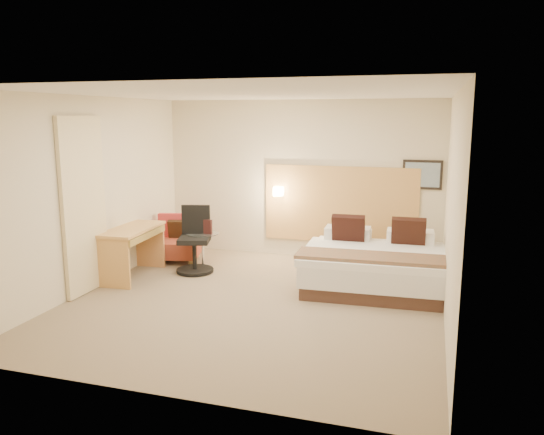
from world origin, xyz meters
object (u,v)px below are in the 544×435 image
(bed, at_px, (376,264))
(lounge_chair, at_px, (178,243))
(desk_chair, at_px, (195,245))
(side_table, at_px, (203,249))
(desk, at_px, (133,238))

(bed, bearing_deg, lounge_chair, 173.37)
(bed, xyz_separation_m, desk_chair, (-2.80, -0.13, 0.11))
(bed, height_order, side_table, bed)
(side_table, xyz_separation_m, desk, (-0.81, -0.73, 0.28))
(desk_chair, bearing_deg, lounge_chair, 137.35)
(lounge_chair, xyz_separation_m, desk_chair, (0.57, -0.53, 0.12))
(bed, distance_m, lounge_chair, 3.40)
(bed, bearing_deg, desk_chair, -177.26)
(lounge_chair, height_order, desk_chair, desk_chair)
(bed, height_order, lounge_chair, bed)
(lounge_chair, height_order, side_table, lounge_chair)
(lounge_chair, bearing_deg, desk_chair, -42.65)
(bed, height_order, desk_chair, desk_chair)
(side_table, bearing_deg, desk, -137.78)
(lounge_chair, xyz_separation_m, side_table, (0.61, -0.33, 0.02))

